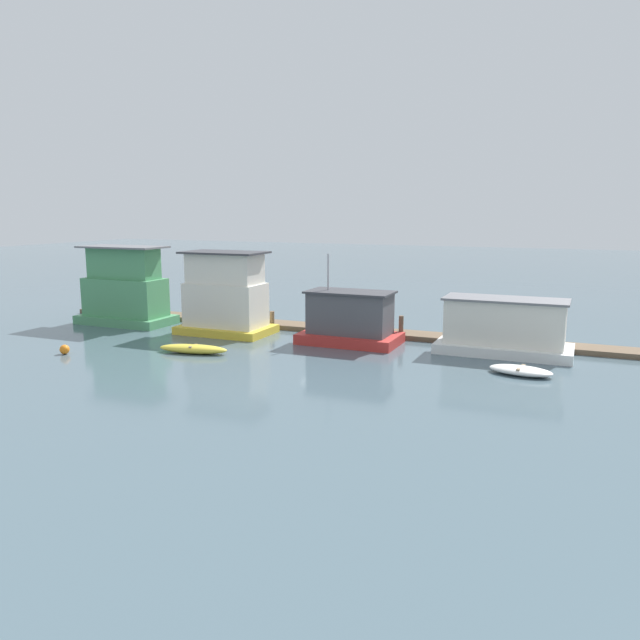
# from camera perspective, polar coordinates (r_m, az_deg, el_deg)

# --- Properties ---
(ground_plane) EXTENTS (200.00, 200.00, 0.00)m
(ground_plane) POSITION_cam_1_polar(r_m,az_deg,el_deg) (37.87, 0.60, -1.84)
(ground_plane) COLOR #475B66
(dock_walkway) EXTENTS (42.40, 1.94, 0.30)m
(dock_walkway) POSITION_cam_1_polar(r_m,az_deg,el_deg) (40.32, 2.09, -0.90)
(dock_walkway) COLOR brown
(dock_walkway) RESTS_ON ground_plane
(houseboat_green) EXTENTS (6.54, 3.30, 5.36)m
(houseboat_green) POSITION_cam_1_polar(r_m,az_deg,el_deg) (44.99, -17.40, 2.56)
(houseboat_green) COLOR #4C9360
(houseboat_green) RESTS_ON ground_plane
(houseboat_yellow) EXTENTS (5.84, 3.56, 5.22)m
(houseboat_yellow) POSITION_cam_1_polar(r_m,az_deg,el_deg) (40.02, -8.64, 2.13)
(houseboat_yellow) COLOR gold
(houseboat_yellow) RESTS_ON ground_plane
(houseboat_red) EXTENTS (5.83, 3.40, 5.26)m
(houseboat_red) POSITION_cam_1_polar(r_m,az_deg,el_deg) (36.77, 2.75, 0.01)
(houseboat_red) COLOR red
(houseboat_red) RESTS_ON ground_plane
(houseboat_white) EXTENTS (7.23, 3.39, 3.07)m
(houseboat_white) POSITION_cam_1_polar(r_m,az_deg,el_deg) (35.56, 16.50, -0.72)
(houseboat_white) COLOR white
(houseboat_white) RESTS_ON ground_plane
(dinghy_yellow) EXTENTS (4.07, 1.70, 0.50)m
(dinghy_yellow) POSITION_cam_1_polar(r_m,az_deg,el_deg) (35.07, -11.51, -2.60)
(dinghy_yellow) COLOR yellow
(dinghy_yellow) RESTS_ON ground_plane
(dinghy_white) EXTENTS (3.17, 1.83, 0.42)m
(dinghy_white) POSITION_cam_1_polar(r_m,az_deg,el_deg) (31.49, 17.88, -4.41)
(dinghy_white) COLOR white
(dinghy_white) RESTS_ON ground_plane
(mooring_post_far_left) EXTENTS (0.31, 0.31, 1.25)m
(mooring_post_far_left) POSITION_cam_1_polar(r_m,az_deg,el_deg) (40.97, -4.40, -0.07)
(mooring_post_far_left) COLOR brown
(mooring_post_far_left) RESTS_ON ground_plane
(mooring_post_centre) EXTENTS (0.29, 0.29, 1.54)m
(mooring_post_centre) POSITION_cam_1_polar(r_m,az_deg,el_deg) (37.75, 7.42, -0.77)
(mooring_post_centre) COLOR brown
(mooring_post_centre) RESTS_ON ground_plane
(buoy_orange) EXTENTS (0.53, 0.53, 0.53)m
(buoy_orange) POSITION_cam_1_polar(r_m,az_deg,el_deg) (36.91, -22.32, -2.51)
(buoy_orange) COLOR orange
(buoy_orange) RESTS_ON ground_plane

